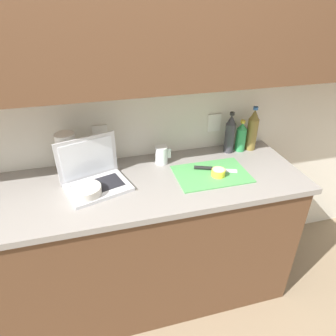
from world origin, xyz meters
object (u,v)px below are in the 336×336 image
object	(u,v)px
lemon_half_cut	(218,172)
bottle_green_soda	(230,134)
laptop	(94,176)
bottle_water_clear	(252,130)
measuring_cup	(162,155)
paper_towel_roll	(68,154)
cutting_board	(212,174)
bowl_white	(86,192)
knife	(208,168)
bottle_oil_tall	(241,137)

from	to	relation	value
lemon_half_cut	bottle_green_soda	size ratio (longest dim) A/B	0.29
laptop	bottle_green_soda	size ratio (longest dim) A/B	1.41
bottle_water_clear	measuring_cup	size ratio (longest dim) A/B	2.63
lemon_half_cut	paper_towel_roll	world-z (taller)	paper_towel_roll
paper_towel_roll	cutting_board	bearing A→B (deg)	-16.11
laptop	bowl_white	size ratio (longest dim) A/B	2.47
measuring_cup	bowl_white	world-z (taller)	measuring_cup
laptop	knife	world-z (taller)	laptop
measuring_cup	paper_towel_roll	size ratio (longest dim) A/B	0.45
knife	bottle_water_clear	distance (m)	0.45
knife	bottle_water_clear	size ratio (longest dim) A/B	0.84
paper_towel_roll	bottle_green_soda	bearing A→B (deg)	0.94
bottle_green_soda	paper_towel_roll	distance (m)	1.02
lemon_half_cut	paper_towel_roll	size ratio (longest dim) A/B	0.31
knife	bottle_oil_tall	world-z (taller)	bottle_oil_tall
bottle_oil_tall	laptop	bearing A→B (deg)	-169.38
laptop	paper_towel_roll	xyz separation A→B (m)	(-0.13, 0.17, 0.06)
cutting_board	bottle_oil_tall	distance (m)	0.40
lemon_half_cut	bottle_oil_tall	size ratio (longest dim) A/B	0.37
laptop	bottle_water_clear	bearing A→B (deg)	-7.30
bottle_oil_tall	bottle_water_clear	world-z (taller)	bottle_water_clear
laptop	paper_towel_roll	distance (m)	0.22
laptop	bottle_oil_tall	xyz separation A→B (m)	(0.97, 0.18, 0.03)
lemon_half_cut	bottle_oil_tall	bearing A→B (deg)	45.41
lemon_half_cut	bottle_water_clear	size ratio (longest dim) A/B	0.27
laptop	bowl_white	bearing A→B (deg)	-131.07
bottle_oil_tall	measuring_cup	size ratio (longest dim) A/B	1.89
cutting_board	bottle_green_soda	xyz separation A→B (m)	(0.22, 0.25, 0.12)
bowl_white	bottle_oil_tall	bearing A→B (deg)	15.71
paper_towel_roll	lemon_half_cut	bearing A→B (deg)	-17.66
bottle_water_clear	paper_towel_roll	size ratio (longest dim) A/B	1.17
cutting_board	paper_towel_roll	size ratio (longest dim) A/B	1.67
bottle_water_clear	bowl_white	xyz separation A→B (m)	(-1.10, -0.29, -0.11)
bottle_green_soda	bowl_white	xyz separation A→B (m)	(-0.94, -0.29, -0.10)
bowl_white	bottle_water_clear	bearing A→B (deg)	14.65
laptop	measuring_cup	size ratio (longest dim) A/B	3.44
cutting_board	knife	size ratio (longest dim) A/B	1.71
cutting_board	bowl_white	xyz separation A→B (m)	(-0.72, -0.04, 0.03)
cutting_board	bottle_green_soda	bearing A→B (deg)	48.34
bottle_green_soda	knife	bearing A→B (deg)	-137.91
knife	bowl_white	xyz separation A→B (m)	(-0.71, -0.08, 0.01)
measuring_cup	bowl_white	bearing A→B (deg)	-151.87
laptop	bottle_oil_tall	world-z (taller)	laptop
lemon_half_cut	bowl_white	size ratio (longest dim) A/B	0.51
cutting_board	bottle_water_clear	bearing A→B (deg)	32.99
bowl_white	lemon_half_cut	bearing A→B (deg)	0.55
cutting_board	bottle_water_clear	world-z (taller)	bottle_water_clear
bottle_oil_tall	bowl_white	world-z (taller)	bottle_oil_tall
laptop	bottle_green_soda	xyz separation A→B (m)	(0.89, 0.18, 0.06)
knife	bowl_white	world-z (taller)	bowl_white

